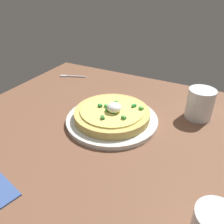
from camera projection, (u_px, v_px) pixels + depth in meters
dining_table at (103, 139)px, 65.24cm from camera, size 92.61×89.58×2.39cm
plate at (112, 120)px, 70.44cm from camera, size 27.49×27.49×1.40cm
pizza at (112, 114)px, 69.28cm from camera, size 22.51×22.51×5.50cm
cup_far at (200, 105)px, 71.00cm from camera, size 8.08×8.08×9.36cm
fork at (71, 76)px, 100.94cm from camera, size 10.77×4.87×0.50cm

